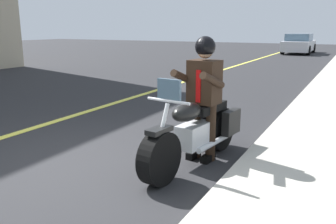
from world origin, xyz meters
The scene contains 4 objects.
ground_plane centered at (0.00, 0.00, 0.00)m, with size 80.00×80.00×0.00m, color #28282B.
motorcycle_main centered at (-1.01, 1.39, 0.45)m, with size 2.22×0.76×1.26m.
rider_main centered at (-1.20, 1.41, 1.04)m, with size 0.67×0.60×1.74m.
car_silver centered at (-23.89, -0.62, 0.69)m, with size 4.60×1.92×1.40m.
Camera 1 is at (3.25, 3.25, 1.85)m, focal length 37.59 mm.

